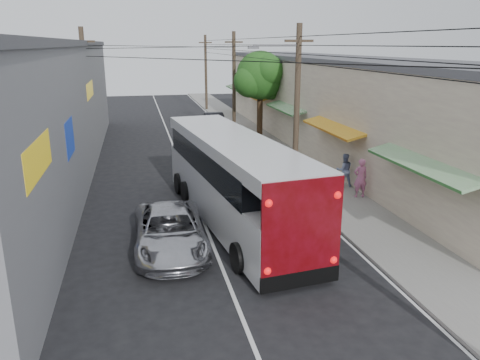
% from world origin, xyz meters
% --- Properties ---
extents(sidewalk, '(3.00, 80.00, 0.12)m').
position_xyz_m(sidewalk, '(6.50, 20.00, 0.06)').
color(sidewalk, slate).
rests_on(sidewalk, ground).
extents(building_right, '(7.09, 40.00, 6.25)m').
position_xyz_m(building_right, '(10.99, 22.00, 3.15)').
color(building_right, beige).
rests_on(building_right, ground).
extents(building_left, '(7.20, 36.00, 7.25)m').
position_xyz_m(building_left, '(-8.50, 18.00, 3.65)').
color(building_left, gray).
rests_on(building_left, ground).
extents(utility_poles, '(11.80, 45.28, 8.00)m').
position_xyz_m(utility_poles, '(3.13, 20.33, 4.13)').
color(utility_poles, '#473828').
rests_on(utility_poles, ground).
extents(street_tree, '(4.40, 4.00, 6.60)m').
position_xyz_m(street_tree, '(6.87, 26.02, 4.67)').
color(street_tree, '#3F2B19').
rests_on(street_tree, ground).
extents(coach_bus, '(4.04, 12.49, 3.54)m').
position_xyz_m(coach_bus, '(1.19, 9.10, 1.83)').
color(coach_bus, silver).
rests_on(coach_bus, ground).
extents(jeepney, '(2.53, 5.34, 1.47)m').
position_xyz_m(jeepney, '(-1.54, 6.78, 0.74)').
color(jeepney, '#AEAFB5').
rests_on(jeepney, ground).
extents(parked_suv, '(2.54, 5.81, 1.66)m').
position_xyz_m(parked_suv, '(3.98, 13.00, 0.83)').
color(parked_suv, '#9C9DA4').
rests_on(parked_suv, ground).
extents(parked_car_mid, '(2.00, 4.04, 1.33)m').
position_xyz_m(parked_car_mid, '(4.60, 25.40, 0.66)').
color(parked_car_mid, '#292A2F').
rests_on(parked_car_mid, ground).
extents(parked_car_far, '(1.49, 4.27, 1.41)m').
position_xyz_m(parked_car_far, '(4.07, 30.67, 0.70)').
color(parked_car_far, black).
rests_on(parked_car_far, ground).
extents(pedestrian_near, '(0.68, 0.45, 1.85)m').
position_xyz_m(pedestrian_near, '(7.60, 10.59, 1.04)').
color(pedestrian_near, '#C06693').
rests_on(pedestrian_near, sidewalk).
extents(pedestrian_far, '(0.91, 0.76, 1.70)m').
position_xyz_m(pedestrian_far, '(7.60, 12.35, 0.97)').
color(pedestrian_far, '#7D8CB6').
rests_on(pedestrian_far, sidewalk).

